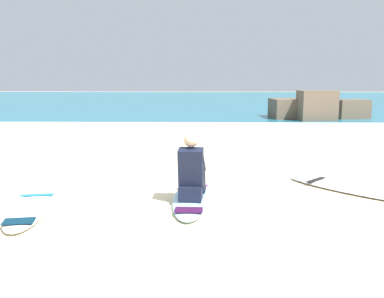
{
  "coord_description": "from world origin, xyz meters",
  "views": [
    {
      "loc": [
        0.19,
        -5.83,
        1.81
      ],
      "look_at": [
        0.02,
        1.4,
        0.55
      ],
      "focal_mm": 40.21,
      "sensor_mm": 36.0,
      "label": 1
    }
  ],
  "objects_px": {
    "surfboard_spare_far": "(352,189)",
    "surfboard_main": "(191,198)",
    "surfboard_spare_near": "(30,209)",
    "surfer_seated": "(192,173)"
  },
  "relations": [
    {
      "from": "surfboard_spare_far",
      "to": "surfer_seated",
      "type": "bearing_deg",
      "value": -165.19
    },
    {
      "from": "surfboard_spare_near",
      "to": "surfer_seated",
      "type": "bearing_deg",
      "value": 11.64
    },
    {
      "from": "surfboard_main",
      "to": "surfboard_spare_far",
      "type": "xyz_separation_m",
      "value": [
        2.5,
        0.56,
        -0.0
      ]
    },
    {
      "from": "surfboard_spare_far",
      "to": "surfboard_spare_near",
      "type": "bearing_deg",
      "value": -166.65
    },
    {
      "from": "surfboard_main",
      "to": "surfboard_spare_near",
      "type": "height_order",
      "value": "same"
    },
    {
      "from": "surfboard_spare_near",
      "to": "surfboard_main",
      "type": "bearing_deg",
      "value": 14.17
    },
    {
      "from": "surfboard_spare_far",
      "to": "surfboard_main",
      "type": "bearing_deg",
      "value": -167.36
    },
    {
      "from": "surfer_seated",
      "to": "surfboard_spare_near",
      "type": "bearing_deg",
      "value": -168.36
    },
    {
      "from": "surfboard_main",
      "to": "surfboard_spare_near",
      "type": "distance_m",
      "value": 2.23
    },
    {
      "from": "surfer_seated",
      "to": "surfboard_spare_near",
      "type": "height_order",
      "value": "surfer_seated"
    }
  ]
}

